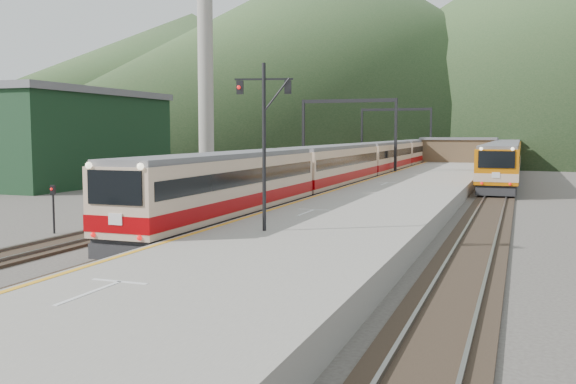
% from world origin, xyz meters
% --- Properties ---
extents(track_main, '(2.60, 200.00, 0.23)m').
position_xyz_m(track_main, '(0.00, 40.00, 0.07)').
color(track_main, black).
rests_on(track_main, ground).
extents(track_far, '(2.60, 200.00, 0.23)m').
position_xyz_m(track_far, '(-5.00, 40.00, 0.07)').
color(track_far, black).
rests_on(track_far, ground).
extents(track_second, '(2.60, 200.00, 0.23)m').
position_xyz_m(track_second, '(11.50, 40.00, 0.07)').
color(track_second, black).
rests_on(track_second, ground).
extents(platform, '(8.00, 100.00, 1.00)m').
position_xyz_m(platform, '(5.60, 38.00, 0.50)').
color(platform, gray).
rests_on(platform, ground).
extents(gantry_near, '(9.55, 0.25, 8.00)m').
position_xyz_m(gantry_near, '(-2.85, 55.00, 5.59)').
color(gantry_near, black).
rests_on(gantry_near, ground).
extents(gantry_far, '(9.55, 0.25, 8.00)m').
position_xyz_m(gantry_far, '(-2.85, 80.00, 5.59)').
color(gantry_far, black).
rests_on(gantry_far, ground).
extents(warehouse, '(14.50, 20.50, 8.60)m').
position_xyz_m(warehouse, '(-28.00, 42.00, 4.32)').
color(warehouse, black).
rests_on(warehouse, ground).
extents(smokestack, '(1.80, 1.80, 30.00)m').
position_xyz_m(smokestack, '(-22.00, 62.00, 15.00)').
color(smokestack, '#9E998E').
rests_on(smokestack, ground).
extents(station_shed, '(9.40, 4.40, 3.10)m').
position_xyz_m(station_shed, '(5.60, 78.00, 2.57)').
color(station_shed, brown).
rests_on(station_shed, platform).
extents(hill_a, '(180.00, 180.00, 60.00)m').
position_xyz_m(hill_a, '(-40.00, 190.00, 30.00)').
color(hill_a, '#2B4825').
rests_on(hill_a, ground).
extents(hill_d, '(200.00, 200.00, 55.00)m').
position_xyz_m(hill_d, '(-120.00, 240.00, 27.50)').
color(hill_d, '#2B4825').
rests_on(hill_d, ground).
extents(main_train, '(2.67, 73.42, 3.26)m').
position_xyz_m(main_train, '(0.00, 49.19, 1.86)').
color(main_train, tan).
rests_on(main_train, track_main).
extents(second_train, '(3.02, 61.95, 3.69)m').
position_xyz_m(second_train, '(11.50, 72.17, 2.07)').
color(second_train, '#B96005').
rests_on(second_train, track_second).
extents(signal_mast, '(2.14, 0.70, 6.30)m').
position_xyz_m(signal_mast, '(4.05, 16.19, 4.87)').
color(signal_mast, black).
rests_on(signal_mast, platform).
extents(short_signal_b, '(0.26, 0.22, 2.27)m').
position_xyz_m(short_signal_b, '(-2.60, 33.91, 1.46)').
color(short_signal_b, black).
rests_on(short_signal_b, ground).
extents(short_signal_c, '(0.26, 0.23, 2.27)m').
position_xyz_m(short_signal_c, '(-7.36, 18.05, 1.46)').
color(short_signal_c, black).
rests_on(short_signal_c, ground).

